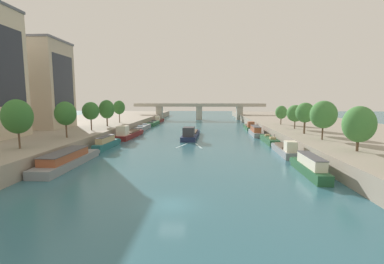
% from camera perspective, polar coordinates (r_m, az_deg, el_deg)
% --- Properties ---
extents(ground_plane, '(400.00, 400.00, 0.00)m').
position_cam_1_polar(ground_plane, '(26.14, -4.29, -15.18)').
color(ground_plane, '#336675').
extents(quay_left, '(36.00, 170.00, 2.59)m').
position_cam_1_polar(quay_left, '(89.12, -24.02, 0.89)').
color(quay_left, gray).
rests_on(quay_left, ground).
extents(quay_right, '(36.00, 170.00, 2.59)m').
position_cam_1_polar(quay_right, '(86.48, 26.14, 0.61)').
color(quay_right, gray).
rests_on(quay_right, ground).
extents(barge_midriver, '(4.16, 18.25, 3.24)m').
position_cam_1_polar(barge_midriver, '(68.76, -0.28, -0.44)').
color(barge_midriver, '#1E284C').
rests_on(barge_midriver, ground).
extents(wake_behind_barge, '(5.60, 6.00, 0.03)m').
position_cam_1_polar(wake_behind_barge, '(56.95, -0.38, -2.94)').
color(wake_behind_barge, '#A5D1DB').
rests_on(wake_behind_barge, ground).
extents(moored_boat_left_midway, '(3.31, 16.01, 2.37)m').
position_cam_1_polar(moored_boat_left_midway, '(43.82, -24.99, -5.33)').
color(moored_boat_left_midway, gray).
rests_on(moored_boat_left_midway, ground).
extents(moored_boat_left_second, '(2.14, 11.07, 2.55)m').
position_cam_1_polar(moored_boat_left_second, '(56.66, -17.70, -2.25)').
color(moored_boat_left_second, '#23666B').
rests_on(moored_boat_left_second, ground).
extents(moored_boat_left_upstream, '(3.68, 16.10, 3.46)m').
position_cam_1_polar(moored_boat_left_upstream, '(70.86, -13.32, -0.36)').
color(moored_boat_left_upstream, maroon).
rests_on(moored_boat_left_upstream, ground).
extents(moored_boat_left_gap_after, '(2.65, 14.59, 2.43)m').
position_cam_1_polar(moored_boat_left_gap_after, '(88.36, -10.37, 0.94)').
color(moored_boat_left_gap_after, gray).
rests_on(moored_boat_left_gap_after, ground).
extents(moored_boat_left_near, '(2.96, 14.59, 2.35)m').
position_cam_1_polar(moored_boat_left_near, '(103.77, -8.26, 1.85)').
color(moored_boat_left_near, '#235633').
rests_on(moored_boat_left_near, ground).
extents(moored_boat_left_far, '(2.47, 11.63, 2.83)m').
position_cam_1_polar(moored_boat_left_far, '(116.82, -7.01, 2.53)').
color(moored_boat_left_far, maroon).
rests_on(moored_boat_left_far, ground).
extents(moored_boat_right_near, '(2.05, 11.28, 2.66)m').
position_cam_1_polar(moored_boat_right_near, '(38.55, 23.75, -6.71)').
color(moored_boat_right_near, '#235633').
rests_on(moored_boat_right_near, ground).
extents(moored_boat_right_second, '(2.71, 11.95, 2.92)m').
position_cam_1_polar(moored_boat_right_second, '(50.92, 19.18, -3.52)').
color(moored_boat_right_second, gray).
rests_on(moored_boat_right_second, ground).
extents(moored_boat_right_downstream, '(2.21, 11.22, 2.41)m').
position_cam_1_polar(moored_boat_right_downstream, '(63.21, 16.10, -1.61)').
color(moored_boat_right_downstream, '#235633').
rests_on(moored_boat_right_downstream, ground).
extents(moored_boat_right_upstream, '(2.55, 12.62, 2.62)m').
position_cam_1_polar(moored_boat_right_upstream, '(75.30, 13.31, 0.14)').
color(moored_boat_right_upstream, gray).
rests_on(moored_boat_right_upstream, ground).
extents(moored_boat_right_far, '(3.01, 12.88, 2.80)m').
position_cam_1_polar(moored_boat_right_far, '(90.09, 12.11, 1.11)').
color(moored_boat_right_far, '#235633').
rests_on(moored_boat_right_far, ground).
extents(tree_left_distant, '(4.20, 4.20, 7.27)m').
position_cam_1_polar(tree_left_distant, '(46.78, -33.16, 2.77)').
color(tree_left_distant, brown).
rests_on(tree_left_distant, quay_left).
extents(tree_left_midway, '(3.93, 3.93, 6.83)m').
position_cam_1_polar(tree_left_midway, '(55.91, -25.34, 3.58)').
color(tree_left_midway, brown).
rests_on(tree_left_midway, quay_left).
extents(tree_left_end_of_row, '(3.87, 3.87, 6.64)m').
position_cam_1_polar(tree_left_end_of_row, '(67.21, -20.76, 4.23)').
color(tree_left_end_of_row, brown).
rests_on(tree_left_end_of_row, quay_left).
extents(tree_left_second, '(4.08, 4.08, 7.08)m').
position_cam_1_polar(tree_left_second, '(76.00, -17.70, 4.64)').
color(tree_left_second, brown).
rests_on(tree_left_second, quay_left).
extents(tree_left_nearest, '(3.57, 3.57, 6.86)m').
position_cam_1_polar(tree_left_nearest, '(86.35, -15.25, 5.07)').
color(tree_left_nearest, brown).
rests_on(tree_left_nearest, quay_left).
extents(tree_right_third, '(4.30, 4.30, 6.34)m').
position_cam_1_polar(tree_right_third, '(43.82, 31.99, 1.40)').
color(tree_right_third, brown).
rests_on(tree_right_third, quay_right).
extents(tree_right_by_lamp, '(4.58, 4.58, 7.00)m').
position_cam_1_polar(tree_right_by_lamp, '(53.42, 26.19, 3.34)').
color(tree_right_by_lamp, brown).
rests_on(tree_right_by_lamp, quay_right).
extents(tree_right_past_mid, '(3.87, 3.87, 6.56)m').
position_cam_1_polar(tree_right_past_mid, '(61.28, 22.94, 3.81)').
color(tree_right_past_mid, brown).
rests_on(tree_right_past_mid, quay_right).
extents(tree_right_midway, '(4.04, 4.04, 5.87)m').
position_cam_1_polar(tree_right_midway, '(70.40, 21.12, 3.72)').
color(tree_right_midway, brown).
rests_on(tree_right_midway, quay_right).
extents(tree_right_far, '(3.33, 3.33, 5.39)m').
position_cam_1_polar(tree_right_far, '(81.35, 18.47, 4.00)').
color(tree_right_far, brown).
rests_on(tree_right_far, quay_right).
extents(building_left_tall, '(13.76, 11.81, 21.67)m').
position_cam_1_polar(building_left_tall, '(77.92, -29.97, 8.72)').
color(building_left_tall, '#B2A38E').
rests_on(building_left_tall, quay_left).
extents(bridge_far, '(62.46, 4.40, 7.80)m').
position_cam_1_polar(bridge_far, '(128.88, 1.54, 4.84)').
color(bridge_far, '#ADA899').
rests_on(bridge_far, ground).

